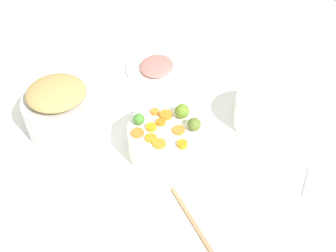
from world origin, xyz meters
TOP-DOWN VIEW (x-y plane):
  - tabletop at (0.00, 0.00)m, footprint 2.40×2.40m
  - serving_bowl_carrots at (0.00, -0.03)m, footprint 0.23×0.23m
  - metal_pot at (-0.33, -0.13)m, footprint 0.22×0.22m
  - stuffing_mound at (-0.33, -0.13)m, footprint 0.18×0.18m
  - carrot_slice_0 at (0.04, -0.03)m, footprint 0.04×0.04m
  - carrot_slice_1 at (-0.03, 0.01)m, footprint 0.05×0.05m
  - carrot_slice_2 at (-0.06, -0.10)m, footprint 0.04×0.04m
  - carrot_slice_3 at (-0.01, -0.09)m, footprint 0.05×0.05m
  - carrot_slice_4 at (-0.02, -0.03)m, footprint 0.03×0.03m
  - carrot_slice_5 at (0.02, -0.10)m, footprint 0.05×0.05m
  - carrot_slice_6 at (0.08, -0.07)m, footprint 0.04×0.04m
  - carrot_slice_7 at (-0.06, 0.00)m, footprint 0.03×0.03m
  - carrot_slice_8 at (-0.04, -0.06)m, footprint 0.04×0.04m
  - brussels_sprout_0 at (0.01, 0.03)m, footprint 0.04×0.04m
  - brussels_sprout_1 at (0.07, 0.01)m, footprint 0.04×0.04m
  - brussels_sprout_2 at (-0.08, -0.06)m, footprint 0.03×0.03m
  - casserole_dish at (0.19, 0.24)m, footprint 0.19×0.19m
  - ham_plate at (-0.25, 0.30)m, footprint 0.24×0.24m
  - ham_slice_main at (-0.25, 0.29)m, footprint 0.17×0.18m
  - dish_towel at (0.48, 0.10)m, footprint 0.18×0.14m

SIDE VIEW (x-z plane):
  - tabletop at x=0.00m, z-range 0.00..0.02m
  - dish_towel at x=0.48m, z-range 0.02..0.03m
  - ham_plate at x=-0.25m, z-range 0.02..0.03m
  - ham_slice_main at x=-0.25m, z-range 0.03..0.05m
  - casserole_dish at x=0.19m, z-range 0.02..0.12m
  - serving_bowl_carrots at x=0.00m, z-range 0.02..0.12m
  - metal_pot at x=-0.33m, z-range 0.02..0.14m
  - carrot_slice_5 at x=0.02m, z-range 0.12..0.13m
  - carrot_slice_3 at x=-0.01m, z-range 0.12..0.13m
  - carrot_slice_2 at x=-0.06m, z-range 0.12..0.13m
  - carrot_slice_0 at x=0.04m, z-range 0.12..0.13m
  - carrot_slice_8 at x=-0.04m, z-range 0.12..0.13m
  - carrot_slice_4 at x=-0.02m, z-range 0.12..0.13m
  - carrot_slice_7 at x=-0.06m, z-range 0.12..0.13m
  - carrot_slice_1 at x=-0.03m, z-range 0.12..0.13m
  - carrot_slice_6 at x=0.08m, z-range 0.12..0.13m
  - brussels_sprout_2 at x=-0.08m, z-range 0.12..0.16m
  - brussels_sprout_1 at x=0.07m, z-range 0.12..0.16m
  - brussels_sprout_0 at x=0.01m, z-range 0.12..0.16m
  - stuffing_mound at x=-0.33m, z-range 0.14..0.19m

